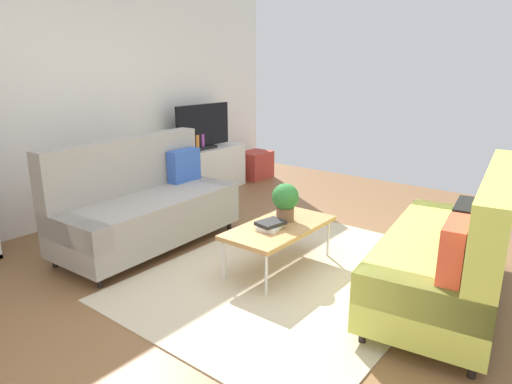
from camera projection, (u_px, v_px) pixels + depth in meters
ground_plane at (274, 275)px, 4.05m from camera, size 7.68×7.68×0.00m
wall_far at (85, 97)px, 5.32m from camera, size 6.40×0.12×2.90m
area_rug at (294, 275)px, 4.04m from camera, size 2.90×2.20×0.01m
couch_beige at (145, 204)px, 4.63m from camera, size 1.94×0.92×1.10m
couch_green at (453, 252)px, 3.45m from camera, size 2.00×1.09×1.10m
coffee_table at (279, 228)px, 4.09m from camera, size 1.10×0.56×0.42m
tv_console at (204, 170)px, 6.64m from camera, size 1.40×0.44×0.64m
tv at (203, 127)px, 6.45m from camera, size 1.00×0.20×0.64m
storage_trunk at (255, 165)px, 7.44m from camera, size 0.52×0.40×0.44m
potted_plant at (285, 200)px, 4.16m from camera, size 0.25×0.25×0.35m
table_book_0 at (271, 227)px, 4.00m from camera, size 0.27×0.23×0.04m
table_book_1 at (271, 223)px, 3.99m from camera, size 0.27×0.22×0.03m
vase_0 at (170, 149)px, 6.12m from camera, size 0.10×0.10×0.14m
vase_1 at (179, 148)px, 6.24m from camera, size 0.12×0.12×0.13m
bottle_0 at (192, 146)px, 6.32m from camera, size 0.05×0.05×0.16m
bottle_1 at (197, 143)px, 6.38m from camera, size 0.06×0.06×0.22m
bottle_2 at (203, 142)px, 6.46m from camera, size 0.06×0.06×0.22m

